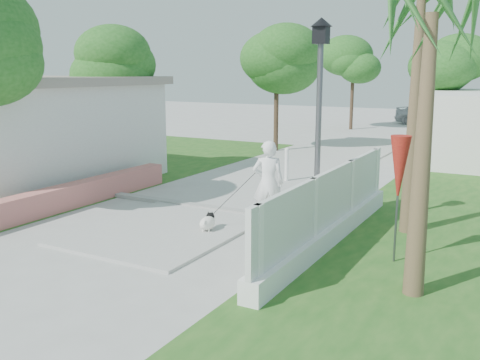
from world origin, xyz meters
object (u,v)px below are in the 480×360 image
Objects in this scene: skateboarder at (252,188)px; dog at (208,222)px; street_lamp at (319,119)px; parked_car at (433,114)px; patio_umbrella at (399,170)px; bollard at (287,164)px.

skateboarder reaches higher than dog.
street_lamp is 24.61m from parked_car.
skateboarder is (-3.20, 0.56, -0.77)m from patio_umbrella.
street_lamp is at bearing 152.24° from patio_umbrella.
street_lamp reaches higher than bollard.
patio_umbrella reaches higher than skateboarder.
bollard is at bearing -97.95° from skateboarder.
patio_umbrella is (4.60, -5.50, 1.10)m from bollard.
patio_umbrella is at bearing -27.76° from street_lamp.
street_lamp reaches higher than patio_umbrella.
dog is (-3.91, -0.12, -1.46)m from patio_umbrella.
patio_umbrella is 1.18× the size of skateboarder.
dog is at bearing -178.24° from patio_umbrella.
skateboarder is at bearing 28.60° from dog.
dog is at bearing 19.99° from skateboarder.
bollard is 5.67m from dog.
street_lamp is 2.27× the size of skateboarder.
parked_car is at bearing 74.28° from dog.
street_lamp is 5.56m from bollard.
bollard is 1.81× the size of dog.
patio_umbrella reaches higher than bollard.
dog is at bearing -150.90° from street_lamp.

